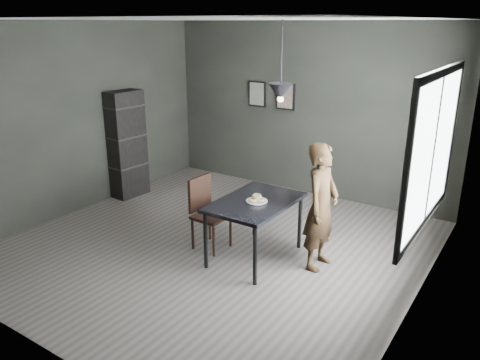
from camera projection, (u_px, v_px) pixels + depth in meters
The scene contains 13 objects.
ground at pixel (216, 245), 6.13m from camera, with size 5.00×5.00×0.00m, color #3D3835.
back_wall at pixel (305, 110), 7.65m from camera, with size 5.00×0.10×2.80m, color black.
ceiling at pixel (212, 19), 5.23m from camera, with size 5.00×5.00×0.02m.
window_assembly at pixel (433, 151), 4.48m from camera, with size 0.04×1.96×1.56m.
cafe_table at pixel (255, 207), 5.60m from camera, with size 0.80×1.20×0.75m.
white_plate at pixel (257, 202), 5.53m from camera, with size 0.23×0.23×0.01m, color white.
donut_pile at pixel (257, 199), 5.52m from camera, with size 0.19×0.20×0.09m.
woman at pixel (321, 207), 5.37m from camera, with size 0.55×0.36×1.51m, color black.
wood_chair at pixel (206, 208), 5.94m from camera, with size 0.42×0.42×0.93m.
shelf_unit at pixel (127, 145), 7.64m from camera, with size 0.33×0.58×1.74m, color black.
pendant_lamp at pixel (281, 92), 5.10m from camera, with size 0.28×0.28×0.86m.
framed_print_left at pixel (257, 94), 8.03m from camera, with size 0.34×0.04×0.44m.
framed_print_right at pixel (285, 97), 7.75m from camera, with size 0.34×0.04×0.44m.
Camera 1 is at (3.33, -4.43, 2.77)m, focal length 35.00 mm.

